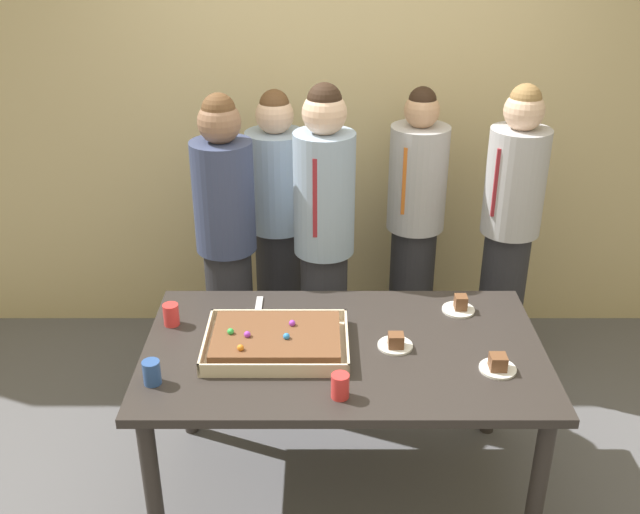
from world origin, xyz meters
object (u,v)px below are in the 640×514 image
Objects in this scene: party_table at (346,364)px; cake_server_utensil at (262,307)px; person_serving_front at (281,224)px; person_green_shirt_behind at (327,240)px; plated_slice_near_left at (463,307)px; person_striped_tie_right at (230,243)px; drink_cup_far_end at (155,372)px; sheet_cake at (279,341)px; drink_cup_nearest at (174,314)px; plated_slice_near_right at (501,366)px; person_left_edge_reaching at (513,232)px; drink_cup_middle at (343,386)px; person_far_right_suit at (418,224)px; plated_slice_far_left at (399,343)px.

party_table is 8.48× the size of cake_server_utensil.
person_serving_front reaches higher than party_table.
cake_server_utensil is 0.58m from person_green_shirt_behind.
person_striped_tie_right is at bearing 155.25° from plated_slice_near_left.
drink_cup_far_end is (-0.76, -0.26, 0.14)m from party_table.
drink_cup_far_end is (-1.30, -0.56, 0.03)m from plated_slice_near_left.
sheet_cake is (-0.28, -0.01, 0.13)m from party_table.
drink_cup_nearest is at bearing -174.69° from plated_slice_near_left.
plated_slice_near_right is 1.67m from person_serving_front.
cake_server_utensil is (-0.10, 0.33, -0.03)m from sheet_cake.
person_green_shirt_behind reaches higher than person_left_edge_reaching.
drink_cup_middle is at bearing 5.72° from person_striped_tie_right.
person_green_shirt_behind is at bearing -29.37° from person_left_edge_reaching.
plated_slice_near_left is 0.87m from person_far_right_suit.
plated_slice_far_left is at bearing -10.96° from drink_cup_nearest.
person_left_edge_reaching is (0.70, 0.98, 0.08)m from plated_slice_far_left.
drink_cup_nearest is at bearing -33.70° from person_green_shirt_behind.
person_serving_front is at bearing -60.59° from person_far_right_suit.
person_far_right_suit is (1.02, 0.35, -0.04)m from person_striped_tie_right.
person_striped_tie_right is at bearing 125.47° from party_table.
person_left_edge_reaching is (1.30, 0.65, 0.10)m from cake_server_utensil.
person_striped_tie_right is 1.08m from person_far_right_suit.
plated_slice_near_right is (0.07, -0.48, 0.00)m from plated_slice_near_left.
drink_cup_far_end is 0.06× the size of person_left_edge_reaching.
plated_slice_near_right is 1.50× the size of drink_cup_far_end.
plated_slice_far_left is at bearing 15.29° from person_left_edge_reaching.
sheet_cake is at bearing -0.03° from person_striped_tie_right.
sheet_cake is at bearing -73.11° from cake_server_utensil.
drink_cup_middle is (-0.24, -0.34, 0.03)m from plated_slice_far_left.
person_serving_front is (0.42, 1.46, -0.00)m from drink_cup_far_end.
plated_slice_far_left is 1.50× the size of drink_cup_middle.
plated_slice_near_left is at bearing -1.28° from cake_server_utensil.
person_serving_front is (0.42, 1.01, -0.00)m from drink_cup_nearest.
sheet_cake is at bearing 127.63° from drink_cup_middle.
person_left_edge_reaching reaches higher than person_far_right_suit.
person_left_edge_reaching is at bearing 75.19° from plated_slice_near_right.
plated_slice_near_left is 1.42m from drink_cup_far_end.
drink_cup_nearest is 1.86m from person_left_edge_reaching.
plated_slice_near_left is 0.09× the size of person_left_edge_reaching.
person_far_right_suit reaches higher than sheet_cake.
party_table is at bearing 164.22° from plated_slice_near_right.
drink_cup_middle is 1.00× the size of drink_cup_far_end.
plated_slice_near_right is at bearing 35.99° from person_left_edge_reaching.
person_left_edge_reaching reaches higher than drink_cup_far_end.
drink_cup_middle is at bearing -164.67° from plated_slice_near_right.
person_serving_front is at bearing 101.62° from drink_cup_middle.
plated_slice_near_right is 0.09× the size of person_striped_tie_right.
drink_cup_middle is (-0.64, -0.18, 0.03)m from plated_slice_near_right.
person_far_right_suit is at bearing -61.74° from person_left_edge_reaching.
drink_cup_middle is (-0.02, -0.35, 0.14)m from party_table.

